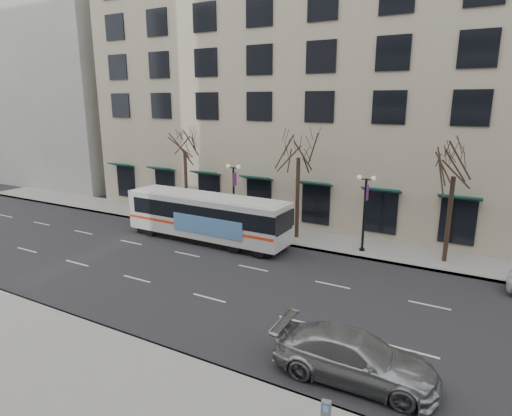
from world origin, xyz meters
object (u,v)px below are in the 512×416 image
Objects in this scene: silver_car at (354,357)px; tree_far_left at (184,141)px; lamp_post_left at (234,194)px; pay_station at (326,412)px; tree_far_right at (455,160)px; lamp_post_right at (365,210)px; tree_far_mid at (299,144)px; city_bus at (207,216)px.

tree_far_left is at bearing 50.76° from silver_car.
lamp_post_left is 21.62m from pay_station.
tree_far_right is 1.36× the size of silver_car.
tree_far_left is at bearing 126.35° from pay_station.
lamp_post_right is (-4.99, -0.60, -3.48)m from tree_far_right.
tree_far_left is 1.60× the size of lamp_post_left.
tree_far_left is 0.98× the size of tree_far_mid.
silver_car is (3.35, -13.32, -2.08)m from lamp_post_right.
tree_far_left reaches higher than tree_far_right.
tree_far_mid reaches higher than silver_car.
tree_far_left is 15.48m from lamp_post_right.
tree_far_right is at bearing -8.81° from silver_car.
tree_far_left is 26.01m from pay_station.
city_bus is 2.11× the size of silver_car.
lamp_post_left is (-4.99, -0.60, -3.96)m from tree_far_mid.
tree_far_right is 18.24m from pay_station.
lamp_post_left is at bearing -6.83° from tree_far_left.
pay_station is (3.51, -16.79, -1.84)m from lamp_post_right.
city_bus is at bearing -166.99° from tree_far_right.
tree_far_mid is 6.47× the size of pay_station.
silver_car is at bearing -44.94° from lamp_post_left.
tree_far_left is 1.60× the size of lamp_post_right.
tree_far_left is 6.31× the size of pay_station.
tree_far_right is (10.00, -0.00, -0.48)m from tree_far_mid.
tree_far_mid is 1.64× the size of lamp_post_left.
pay_station is (8.52, -17.39, -5.80)m from tree_far_mid.
city_bus reaches higher than pay_station.
city_bus is (-15.40, -3.56, -4.58)m from tree_far_right.
tree_far_mid is at bearing 105.65° from pay_station.
pay_station is at bearing -94.88° from tree_far_right.
tree_far_mid is at bearing 6.85° from lamp_post_left.
tree_far_right is 1.55× the size of lamp_post_left.
tree_far_right is 6.11m from lamp_post_right.
tree_far_mid is (10.00, 0.00, 0.21)m from tree_far_left.
silver_car is at bearing 82.21° from pay_station.
silver_car is at bearing -35.98° from city_bus.
tree_far_right reaches higher than city_bus.
lamp_post_right is 0.88× the size of silver_car.
silver_car is (8.35, -13.92, -6.05)m from tree_far_mid.
tree_far_left reaches higher than pay_station.
tree_far_mid is at bearing 0.00° from tree_far_left.
silver_car is 3.48m from pay_station.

